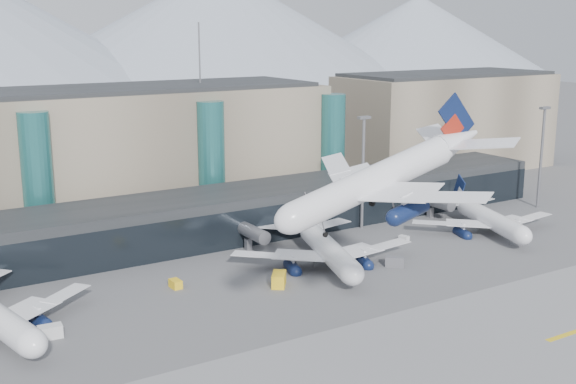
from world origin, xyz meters
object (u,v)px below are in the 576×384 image
object	(u,v)px
lightmast_right	(542,151)
veh_e	(503,224)
jet_parked_mid	(323,239)
veh_a	(50,332)
veh_c	(395,262)
hero_jet	(391,168)
veh_h	(279,279)
veh_g	(404,238)
jet_parked_right	(484,211)
lightmast_mid	(363,166)
veh_b	(176,284)

from	to	relation	value
lightmast_right	veh_e	size ratio (longest dim) A/B	8.01
jet_parked_mid	veh_a	bearing A→B (deg)	116.20
lightmast_right	veh_c	bearing A→B (deg)	-164.43
hero_jet	veh_h	bearing A→B (deg)	88.61
veh_a	veh_h	distance (m)	40.04
jet_parked_mid	veh_c	world-z (taller)	jet_parked_mid
hero_jet	veh_g	xyz separation A→B (m)	(38.27, 40.64, -26.08)
jet_parked_right	veh_g	xyz separation A→B (m)	(-21.09, 2.46, -3.78)
lightmast_right	veh_g	world-z (taller)	lightmast_right
veh_a	veh_h	world-z (taller)	veh_h
lightmast_mid	hero_jet	distance (m)	66.40
veh_c	veh_g	distance (m)	17.30
veh_b	veh_g	world-z (taller)	veh_b
hero_jet	veh_b	bearing A→B (deg)	111.27
lightmast_mid	veh_g	distance (m)	19.12
veh_a	veh_e	size ratio (longest dim) A/B	1.08
hero_jet	veh_b	world-z (taller)	hero_jet
veh_b	hero_jet	bearing A→B (deg)	-162.81
lightmast_mid	jet_parked_right	world-z (taller)	lightmast_mid
veh_h	hero_jet	bearing A→B (deg)	-146.23
lightmast_mid	veh_e	size ratio (longest dim) A/B	8.01
lightmast_mid	jet_parked_mid	world-z (taller)	lightmast_mid
veh_a	veh_e	world-z (taller)	veh_a
jet_parked_mid	veh_a	size ratio (longest dim) A/B	11.08
lightmast_right	jet_parked_right	world-z (taller)	lightmast_right
veh_c	jet_parked_mid	bearing A→B (deg)	177.56
veh_b	veh_c	distance (m)	41.88
jet_parked_mid	veh_a	xyz separation A→B (m)	(-54.29, -8.17, -3.68)
veh_a	veh_b	world-z (taller)	veh_a
lightmast_right	veh_a	distance (m)	127.26
veh_a	veh_c	world-z (taller)	veh_c
lightmast_mid	jet_parked_right	bearing A→B (deg)	-34.85
veh_g	veh_h	size ratio (longest dim) A/B	0.48
veh_h	lightmast_mid	bearing A→B (deg)	-21.30
lightmast_mid	veh_h	bearing A→B (deg)	-147.62
veh_e	veh_g	xyz separation A→B (m)	(-26.42, 3.53, -0.30)
veh_a	jet_parked_right	bearing A→B (deg)	9.56
lightmast_mid	veh_a	xyz separation A→B (m)	(-75.57, -23.69, -13.45)
lightmast_mid	hero_jet	world-z (taller)	hero_jet
veh_g	hero_jet	bearing A→B (deg)	-58.44
veh_a	veh_g	distance (m)	77.62
jet_parked_right	veh_b	distance (m)	74.10
lightmast_mid	veh_e	bearing A→B (deg)	-31.02
veh_g	veh_e	bearing A→B (deg)	67.23
veh_a	veh_b	xyz separation A→B (m)	(24.01, 9.82, -0.23)
veh_b	veh_g	distance (m)	52.90
lightmast_mid	veh_a	world-z (taller)	lightmast_mid
veh_c	lightmast_right	bearing A→B (deg)	56.57
lightmast_mid	veh_g	xyz separation A→B (m)	(1.34, -13.16, -13.81)
jet_parked_mid	veh_c	size ratio (longest dim) A/B	10.89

